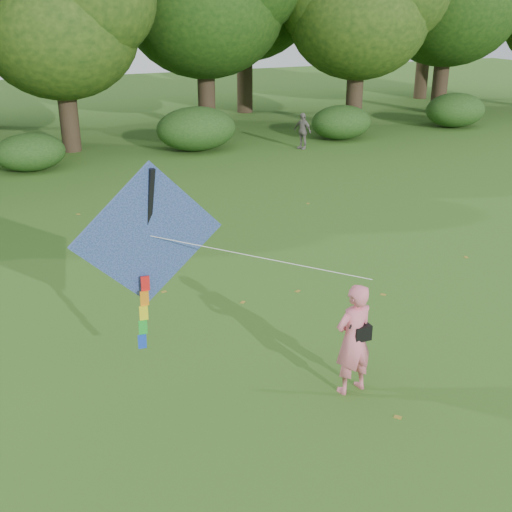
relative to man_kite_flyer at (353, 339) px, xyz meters
name	(u,v)px	position (x,y,z in m)	size (l,w,h in m)	color
ground	(366,357)	(0.83, 0.79, -0.97)	(100.00, 100.00, 0.00)	#265114
man_kite_flyer	(353,339)	(0.00, 0.00, 0.00)	(0.71, 0.47, 1.94)	pink
bystander_right	(302,131)	(8.17, 17.07, -0.18)	(0.92, 0.38, 1.58)	gray
crossbody_bag	(361,332)	(0.12, -0.03, 0.13)	(0.43, 0.20, 0.74)	black
flying_kite	(149,238)	(-2.88, 1.58, 1.66)	(4.39, 1.96, 3.22)	#294DB4
tree_line	(130,12)	(2.50, 23.67, 4.63)	(54.70, 15.30, 9.48)	#3A2D1E
shrub_band	(112,139)	(0.11, 18.39, -0.12)	(39.15, 3.22, 1.88)	#264919
fallen_leaves	(305,294)	(1.10, 3.65, -0.97)	(10.06, 14.09, 0.01)	olive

